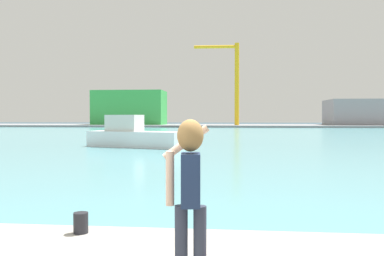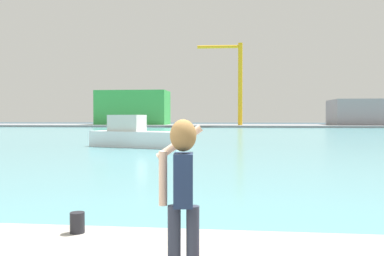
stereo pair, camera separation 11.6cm
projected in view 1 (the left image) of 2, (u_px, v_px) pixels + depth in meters
The scene contains 9 objects.
ground_plane at pixel (223, 134), 54.25m from camera, with size 220.00×220.00×0.00m, color #334751.
harbor_water at pixel (223, 133), 56.24m from camera, with size 140.00×100.00×0.02m, color #599EA8.
far_shore_dock at pixel (228, 126), 96.01m from camera, with size 140.00×20.00×0.45m, color gray.
person_photographer at pixel (189, 183), 4.32m from camera, with size 0.53×0.55×1.74m.
harbor_bollard at pixel (81, 223), 6.18m from camera, with size 0.22×0.22×0.31m, color black.
boat_moored at pixel (133, 136), 30.78m from camera, with size 7.79×4.22×2.44m.
warehouse_left at pixel (130, 108), 98.85m from camera, with size 16.90×8.77×8.13m, color green.
warehouse_right at pixel (362, 112), 94.10m from camera, with size 15.37×11.83×5.80m, color gray.
port_crane at pixel (232, 77), 90.96m from camera, with size 10.09×1.15×18.30m.
Camera 1 is at (1.47, -4.34, 2.31)m, focal length 38.15 mm.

